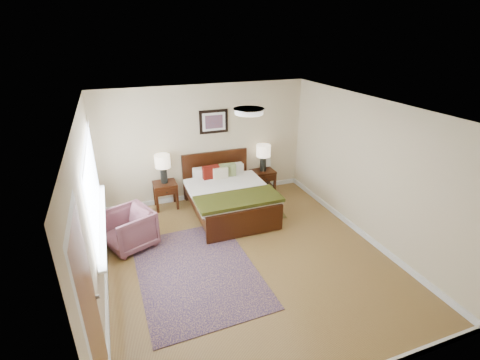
{
  "coord_description": "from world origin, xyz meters",
  "views": [
    {
      "loc": [
        -1.8,
        -4.48,
        3.52
      ],
      "look_at": [
        0.17,
        0.82,
        1.05
      ],
      "focal_mm": 26.0,
      "sensor_mm": 36.0,
      "label": 1
    }
  ],
  "objects": [
    {
      "name": "floor",
      "position": [
        0.0,
        0.0,
        0.0
      ],
      "size": [
        5.0,
        5.0,
        0.0
      ],
      "primitive_type": "plane",
      "color": "olive",
      "rests_on": "ground"
    },
    {
      "name": "lamp_right",
      "position": [
        1.27,
        2.27,
        0.95
      ],
      "size": [
        0.31,
        0.31,
        0.61
      ],
      "color": "black",
      "rests_on": "nightstand_right"
    },
    {
      "name": "armchair",
      "position": [
        -1.8,
        1.01,
        0.35
      ],
      "size": [
        0.99,
        0.98,
        0.69
      ],
      "primitive_type": "imported",
      "rotation": [
        0.0,
        0.0,
        -1.18
      ],
      "color": "brown",
      "rests_on": "ground"
    },
    {
      "name": "ceiling",
      "position": [
        0.0,
        0.0,
        2.5
      ],
      "size": [
        4.5,
        5.0,
        0.02
      ],
      "primitive_type": "cube",
      "color": "white",
      "rests_on": "back_wall"
    },
    {
      "name": "window",
      "position": [
        -2.2,
        0.7,
        1.38
      ],
      "size": [
        0.11,
        2.72,
        1.32
      ],
      "color": "silver",
      "rests_on": "left_wall"
    },
    {
      "name": "lamp_left",
      "position": [
        -0.97,
        2.27,
        0.99
      ],
      "size": [
        0.31,
        0.31,
        0.61
      ],
      "color": "black",
      "rests_on": "nightstand_left"
    },
    {
      "name": "nightstand_right",
      "position": [
        1.27,
        2.26,
        0.33
      ],
      "size": [
        0.53,
        0.4,
        0.52
      ],
      "color": "#351708",
      "rests_on": "ground"
    },
    {
      "name": "ceil_fixture",
      "position": [
        0.0,
        0.0,
        2.47
      ],
      "size": [
        0.44,
        0.44,
        0.08
      ],
      "color": "white",
      "rests_on": "ceiling"
    },
    {
      "name": "back_wall",
      "position": [
        0.0,
        2.5,
        1.25
      ],
      "size": [
        4.5,
        0.04,
        2.5
      ],
      "primitive_type": "cube",
      "color": "#C2B48D",
      "rests_on": "ground"
    },
    {
      "name": "wall_art",
      "position": [
        0.19,
        2.47,
        1.72
      ],
      "size": [
        0.62,
        0.05,
        0.5
      ],
      "color": "black",
      "rests_on": "back_wall"
    },
    {
      "name": "right_wall",
      "position": [
        2.25,
        0.0,
        1.25
      ],
      "size": [
        0.04,
        5.0,
        2.5
      ],
      "primitive_type": "cube",
      "color": "#C2B48D",
      "rests_on": "ground"
    },
    {
      "name": "nightstand_left",
      "position": [
        -0.97,
        2.25,
        0.45
      ],
      "size": [
        0.48,
        0.43,
        0.57
      ],
      "color": "#351708",
      "rests_on": "ground"
    },
    {
      "name": "rug_navy",
      "position": [
        0.97,
        1.53,
        0.01
      ],
      "size": [
        0.91,
        1.2,
        0.01
      ],
      "primitive_type": "cube",
      "rotation": [
        0.0,
        0.0,
        -0.18
      ],
      "color": "black",
      "rests_on": "ground"
    },
    {
      "name": "bed",
      "position": [
        0.19,
        1.55,
        0.48
      ],
      "size": [
        1.6,
        1.92,
        1.04
      ],
      "color": "#351708",
      "rests_on": "ground"
    },
    {
      "name": "front_wall",
      "position": [
        0.0,
        -2.5,
        1.25
      ],
      "size": [
        4.5,
        0.04,
        2.5
      ],
      "primitive_type": "cube",
      "color": "#C2B48D",
      "rests_on": "ground"
    },
    {
      "name": "rug_persian",
      "position": [
        -0.89,
        -0.06,
        0.01
      ],
      "size": [
        1.85,
        2.56,
        0.01
      ],
      "primitive_type": "cube",
      "rotation": [
        0.0,
        0.0,
        0.03
      ],
      "color": "#0B0B39",
      "rests_on": "ground"
    },
    {
      "name": "door",
      "position": [
        -2.23,
        -1.75,
        1.07
      ],
      "size": [
        0.06,
        1.0,
        2.18
      ],
      "color": "silver",
      "rests_on": "ground"
    },
    {
      "name": "left_wall",
      "position": [
        -2.25,
        0.0,
        1.25
      ],
      "size": [
        0.04,
        5.0,
        2.5
      ],
      "primitive_type": "cube",
      "color": "#C2B48D",
      "rests_on": "ground"
    }
  ]
}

